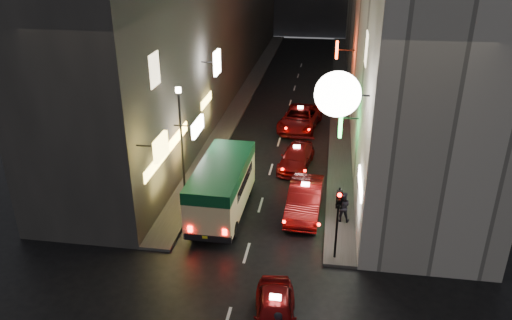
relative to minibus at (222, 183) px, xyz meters
The scene contains 10 objects.
sidewalk_left 22.36m from the minibus, 96.23° to the left, with size 1.50×52.00×0.15m, color #484643.
sidewalk_right 23.04m from the minibus, 74.65° to the left, with size 1.50×52.00×0.15m, color #484643.
minibus is the anchor object (origin of this frame).
taxi_near 8.72m from the minibus, 64.92° to the right, with size 2.51×5.00×1.70m.
taxi_second 4.36m from the minibus, ahead, with size 2.61×5.89×2.02m.
taxi_third 7.23m from the minibus, 62.10° to the left, with size 2.51×4.89×1.66m.
taxi_far 13.48m from the minibus, 76.79° to the left, with size 3.14×6.03×2.00m.
pedestrian_sidewalk 6.19m from the minibus, ahead, with size 0.68×0.43×1.82m, color black.
traffic_light 6.79m from the minibus, 30.00° to the right, with size 0.26×0.43×3.50m.
lamp_post 3.27m from the minibus, 153.87° to the left, with size 0.28×0.28×6.22m.
Camera 1 is at (3.32, -10.31, 13.45)m, focal length 35.00 mm.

